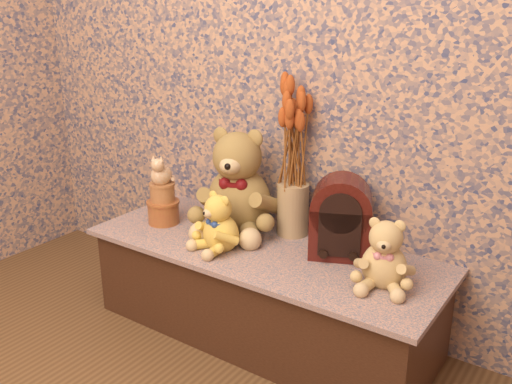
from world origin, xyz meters
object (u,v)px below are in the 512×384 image
teddy_small (385,249)px  cat_figurine (161,169)px  teddy_large (239,175)px  teddy_medium (221,219)px  ceramic_vase (293,209)px  cathedral_radio (341,216)px  biscuit_tin_lower (164,212)px

teddy_small → cat_figurine: cat_figurine is taller
cat_figurine → teddy_large: bearing=4.5°
teddy_medium → ceramic_vase: (0.15, 0.28, -0.01)m
teddy_medium → cathedral_radio: size_ratio=0.79×
ceramic_vase → cat_figurine: 0.57m
teddy_medium → cat_figurine: size_ratio=1.83×
teddy_medium → cathedral_radio: (0.40, 0.21, 0.03)m
cathedral_radio → ceramic_vase: (-0.25, 0.07, -0.05)m
ceramic_vase → cat_figurine: bearing=-157.5°
teddy_large → ceramic_vase: size_ratio=2.15×
ceramic_vase → biscuit_tin_lower: 0.56m
teddy_medium → cat_figurine: (-0.36, 0.07, 0.12)m
ceramic_vase → biscuit_tin_lower: bearing=-157.5°
teddy_large → cat_figurine: (-0.30, -0.14, 0.01)m
cathedral_radio → biscuit_tin_lower: bearing=166.5°
teddy_small → cathedral_radio: 0.26m
ceramic_vase → cat_figurine: cat_figurine is taller
biscuit_tin_lower → cat_figurine: cat_figurine is taller
teddy_small → cat_figurine: 1.00m
biscuit_tin_lower → cat_figurine: size_ratio=1.00×
cathedral_radio → cat_figurine: bearing=166.5°
teddy_large → cathedral_radio: teddy_large is taller
teddy_small → ceramic_vase: teddy_small is taller
teddy_large → cathedral_radio: size_ratio=1.50×
teddy_large → teddy_medium: size_ratio=1.90×
teddy_small → cat_figurine: (-0.99, -0.02, 0.11)m
teddy_small → cathedral_radio: (-0.23, 0.13, 0.03)m
cathedral_radio → biscuit_tin_lower: (-0.76, -0.14, -0.11)m
teddy_medium → teddy_small: 0.63m
teddy_large → biscuit_tin_lower: bearing=-172.4°
teddy_small → biscuit_tin_lower: bearing=165.2°
teddy_large → biscuit_tin_lower: (-0.30, -0.14, -0.18)m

